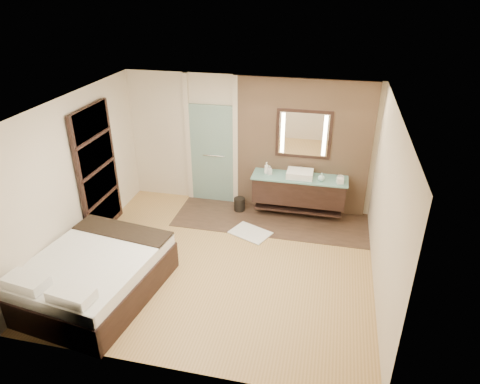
% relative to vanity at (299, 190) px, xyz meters
% --- Properties ---
extents(floor, '(5.00, 5.00, 0.00)m').
position_rel_vanity_xyz_m(floor, '(-1.10, -1.92, -0.58)').
color(floor, '#A97E47').
rests_on(floor, ground).
extents(tile_strip, '(3.80, 1.30, 0.01)m').
position_rel_vanity_xyz_m(tile_strip, '(-0.50, -0.32, -0.57)').
color(tile_strip, '#37271E').
rests_on(tile_strip, floor).
extents(stone_wall, '(2.60, 0.08, 2.70)m').
position_rel_vanity_xyz_m(stone_wall, '(0.00, 0.29, 0.77)').
color(stone_wall, tan).
rests_on(stone_wall, floor).
extents(vanity, '(1.85, 0.55, 0.88)m').
position_rel_vanity_xyz_m(vanity, '(0.00, 0.00, 0.00)').
color(vanity, black).
rests_on(vanity, stone_wall).
extents(mirror_unit, '(1.06, 0.04, 0.96)m').
position_rel_vanity_xyz_m(mirror_unit, '(0.00, 0.24, 1.07)').
color(mirror_unit, black).
rests_on(mirror_unit, stone_wall).
extents(frosted_door, '(1.10, 0.12, 2.70)m').
position_rel_vanity_xyz_m(frosted_door, '(-1.85, 0.28, 0.56)').
color(frosted_door, silver).
rests_on(frosted_door, floor).
extents(shoji_partition, '(0.06, 1.20, 2.40)m').
position_rel_vanity_xyz_m(shoji_partition, '(-3.53, -1.32, 0.63)').
color(shoji_partition, black).
rests_on(shoji_partition, floor).
extents(bed, '(1.96, 2.32, 0.81)m').
position_rel_vanity_xyz_m(bed, '(-2.75, -3.08, -0.24)').
color(bed, black).
rests_on(bed, floor).
extents(bath_mat, '(0.86, 0.75, 0.02)m').
position_rel_vanity_xyz_m(bath_mat, '(-0.79, -0.90, -0.56)').
color(bath_mat, white).
rests_on(bath_mat, floor).
extents(waste_bin, '(0.29, 0.29, 0.28)m').
position_rel_vanity_xyz_m(waste_bin, '(-1.19, -0.07, -0.44)').
color(waste_bin, black).
rests_on(waste_bin, floor).
extents(tissue_box, '(0.14, 0.14, 0.10)m').
position_rel_vanity_xyz_m(tissue_box, '(0.77, -0.13, 0.33)').
color(tissue_box, white).
rests_on(tissue_box, vanity).
extents(soap_bottle_a, '(0.11, 0.11, 0.23)m').
position_rel_vanity_xyz_m(soap_bottle_a, '(-0.66, 0.01, 0.40)').
color(soap_bottle_a, white).
rests_on(soap_bottle_a, vanity).
extents(soap_bottle_b, '(0.11, 0.11, 0.18)m').
position_rel_vanity_xyz_m(soap_bottle_b, '(-0.59, -0.02, 0.38)').
color(soap_bottle_b, '#B2B2B2').
rests_on(soap_bottle_b, vanity).
extents(soap_bottle_c, '(0.13, 0.13, 0.16)m').
position_rel_vanity_xyz_m(soap_bottle_c, '(0.41, -0.10, 0.37)').
color(soap_bottle_c, '#AAD6D6').
rests_on(soap_bottle_c, vanity).
extents(cup, '(0.17, 0.17, 0.10)m').
position_rel_vanity_xyz_m(cup, '(0.77, -0.03, 0.34)').
color(cup, silver).
rests_on(cup, vanity).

